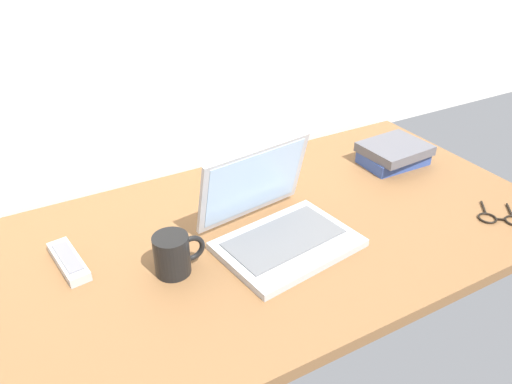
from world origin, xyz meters
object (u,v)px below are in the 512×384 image
object	(u,v)px
remote_control_far	(69,261)
eyeglasses	(500,218)
coffee_mug	(173,254)
book_stack	(394,154)
remote_control_near	(228,182)
laptop	(276,222)

from	to	relation	value
remote_control_far	eyeglasses	world-z (taller)	remote_control_far
coffee_mug	remote_control_far	distance (m)	0.24
coffee_mug	book_stack	xyz separation A→B (m)	(0.77, 0.15, -0.01)
remote_control_far	eyeglasses	distance (m)	1.05
coffee_mug	remote_control_near	size ratio (longest dim) A/B	0.71
coffee_mug	book_stack	bearing A→B (deg)	11.09
remote_control_near	eyeglasses	xyz separation A→B (m)	(0.53, -0.49, -0.01)
remote_control_near	eyeglasses	distance (m)	0.72
laptop	remote_control_far	xyz separation A→B (m)	(-0.45, 0.14, -0.03)
coffee_mug	remote_control_far	world-z (taller)	coffee_mug
eyeglasses	laptop	bearing A→B (deg)	158.60
laptop	coffee_mug	world-z (taller)	laptop
remote_control_near	eyeglasses	world-z (taller)	remote_control_near
laptop	coffee_mug	distance (m)	0.25
laptop	remote_control_far	world-z (taller)	laptop
coffee_mug	remote_control_near	xyz separation A→B (m)	(0.26, 0.27, -0.04)
remote_control_near	remote_control_far	world-z (taller)	same
remote_control_far	eyeglasses	xyz separation A→B (m)	(0.99, -0.35, -0.01)
eyeglasses	remote_control_near	bearing A→B (deg)	137.20
coffee_mug	eyeglasses	bearing A→B (deg)	-15.17
laptop	remote_control_far	size ratio (longest dim) A/B	2.06
book_stack	remote_control_near	bearing A→B (deg)	166.09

